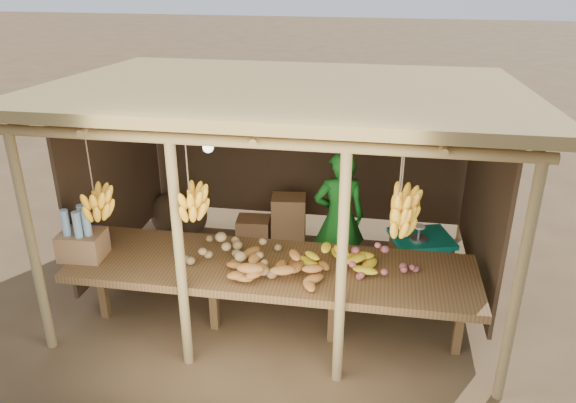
# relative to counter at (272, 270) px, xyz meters

# --- Properties ---
(ground) EXTENTS (60.00, 60.00, 0.00)m
(ground) POSITION_rel_counter_xyz_m (-0.00, 0.95, -0.74)
(ground) COLOR brown
(ground) RESTS_ON ground
(stall_structure) EXTENTS (4.70, 3.50, 2.43)m
(stall_structure) POSITION_rel_counter_xyz_m (-0.03, 0.81, 1.17)
(stall_structure) COLOR #9E8352
(stall_structure) RESTS_ON ground
(counter) EXTENTS (3.90, 1.05, 0.80)m
(counter) POSITION_rel_counter_xyz_m (0.00, 0.00, 0.00)
(counter) COLOR brown
(counter) RESTS_ON ground
(potato_heap) EXTENTS (0.99, 0.70, 0.36)m
(potato_heap) POSITION_rel_counter_xyz_m (-0.38, 0.00, 0.24)
(potato_heap) COLOR #957A4D
(potato_heap) RESTS_ON counter
(sweet_potato_heap) EXTENTS (1.13, 0.88, 0.36)m
(sweet_potato_heap) POSITION_rel_counter_xyz_m (0.12, -0.11, 0.24)
(sweet_potato_heap) COLOR #A3662A
(sweet_potato_heap) RESTS_ON counter
(onion_heap) EXTENTS (0.80, 0.52, 0.35)m
(onion_heap) POSITION_rel_counter_xyz_m (0.99, 0.01, 0.24)
(onion_heap) COLOR #B55860
(onion_heap) RESTS_ON counter
(banana_pile) EXTENTS (0.76, 0.59, 0.35)m
(banana_pile) POSITION_rel_counter_xyz_m (0.60, 0.07, 0.24)
(banana_pile) COLOR yellow
(banana_pile) RESTS_ON counter
(tomato_basin) EXTENTS (0.43, 0.43, 0.23)m
(tomato_basin) POSITION_rel_counter_xyz_m (-1.90, 0.04, 0.15)
(tomato_basin) COLOR navy
(tomato_basin) RESTS_ON counter
(bottle_box) EXTENTS (0.44, 0.35, 0.53)m
(bottle_box) POSITION_rel_counter_xyz_m (-1.85, -0.15, 0.26)
(bottle_box) COLOR #9D6F46
(bottle_box) RESTS_ON counter
(vendor) EXTENTS (0.66, 0.51, 1.60)m
(vendor) POSITION_rel_counter_xyz_m (0.56, 1.14, 0.06)
(vendor) COLOR #186D1E
(vendor) RESTS_ON ground
(tarp_crate) EXTENTS (0.79, 0.73, 0.78)m
(tarp_crate) POSITION_rel_counter_xyz_m (1.49, 1.24, -0.42)
(tarp_crate) COLOR brown
(tarp_crate) RESTS_ON ground
(carton_stack) EXTENTS (0.93, 0.39, 0.68)m
(carton_stack) POSITION_rel_counter_xyz_m (-0.30, 1.87, -0.44)
(carton_stack) COLOR #9D6F46
(carton_stack) RESTS_ON ground
(burlap_sacks) EXTENTS (0.81, 0.43, 0.57)m
(burlap_sacks) POSITION_rel_counter_xyz_m (-1.75, 2.15, -0.49)
(burlap_sacks) COLOR #44301F
(burlap_sacks) RESTS_ON ground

